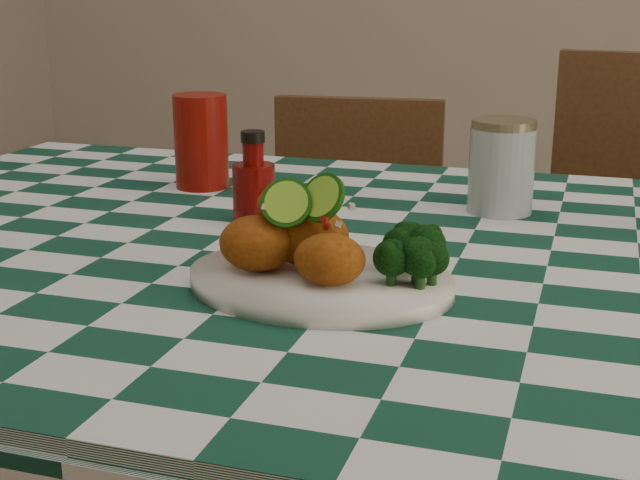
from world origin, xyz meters
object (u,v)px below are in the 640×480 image
(plate, at_px, (320,281))
(wooden_chair_left, at_px, (343,300))
(fried_chicken_pile, at_px, (310,227))
(ketchup_bottle, at_px, (254,178))
(red_tumbler, at_px, (201,141))
(mason_jar, at_px, (502,166))
(wooden_chair_right, at_px, (637,316))

(plate, height_order, wooden_chair_left, wooden_chair_left)
(fried_chicken_pile, relative_size, ketchup_bottle, 1.23)
(plate, bearing_deg, wooden_chair_left, 104.52)
(red_tumbler, distance_m, mason_jar, 0.47)
(plate, relative_size, mason_jar, 2.21)
(plate, bearing_deg, mason_jar, 69.63)
(fried_chicken_pile, height_order, wooden_chair_left, fried_chicken_pile)
(fried_chicken_pile, xyz_separation_m, red_tumbler, (-0.31, 0.40, 0.01))
(red_tumbler, height_order, ketchup_bottle, red_tumbler)
(fried_chicken_pile, distance_m, wooden_chair_left, 1.03)
(plate, height_order, wooden_chair_right, wooden_chair_right)
(wooden_chair_left, bearing_deg, wooden_chair_right, -11.61)
(ketchup_bottle, distance_m, mason_jar, 0.35)
(fried_chicken_pile, distance_m, red_tumbler, 0.51)
(plate, distance_m, mason_jar, 0.42)
(mason_jar, distance_m, wooden_chair_left, 0.77)
(plate, distance_m, wooden_chair_left, 1.01)
(red_tumbler, relative_size, ketchup_bottle, 1.16)
(plate, bearing_deg, ketchup_bottle, 126.22)
(fried_chicken_pile, xyz_separation_m, mason_jar, (0.16, 0.39, -0.00))
(plate, height_order, red_tumbler, red_tumbler)
(ketchup_bottle, xyz_separation_m, wooden_chair_right, (0.54, 0.62, -0.37))
(plate, relative_size, wooden_chair_left, 0.35)
(fried_chicken_pile, xyz_separation_m, ketchup_bottle, (-0.16, 0.23, -0.00))
(red_tumbler, height_order, wooden_chair_right, wooden_chair_right)
(fried_chicken_pile, distance_m, mason_jar, 0.42)
(wooden_chair_left, bearing_deg, red_tumbler, -105.81)
(red_tumbler, xyz_separation_m, ketchup_bottle, (0.16, -0.18, -0.01))
(plate, xyz_separation_m, wooden_chair_left, (-0.24, 0.91, -0.37))
(fried_chicken_pile, relative_size, red_tumbler, 1.06)
(fried_chicken_pile, height_order, ketchup_bottle, ketchup_bottle)
(mason_jar, bearing_deg, ketchup_bottle, -152.29)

